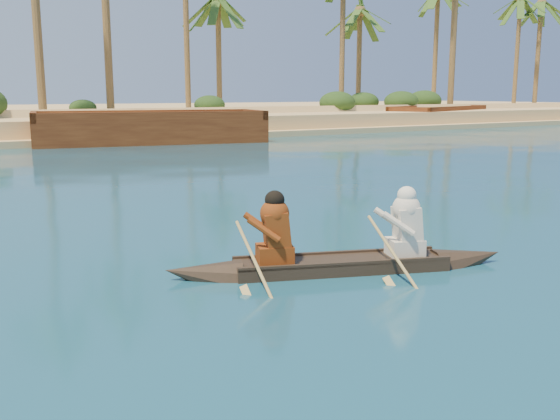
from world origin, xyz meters
TOP-DOWN VIEW (x-y plane):
  - ground at (0.00, 0.00)m, footprint 160.00×160.00m
  - sandy_embankment at (0.00, 46.89)m, footprint 150.00×51.00m
  - palm_grove at (0.00, 35.00)m, footprint 110.00×14.00m
  - shrub_cluster at (0.00, 31.50)m, footprint 100.00×6.00m
  - canoe at (-8.00, -4.00)m, footprint 5.38×2.61m
  - barge_mid at (-1.30, 22.00)m, footprint 13.06×6.58m
  - barge_right at (26.48, 27.00)m, footprint 12.38×7.67m

SIDE VIEW (x-z plane):
  - ground at x=0.00m, z-range 0.00..0.00m
  - canoe at x=-8.00m, z-range -0.46..1.04m
  - sandy_embankment at x=0.00m, z-range -0.22..1.28m
  - barge_right at x=26.48m, z-range -0.29..1.66m
  - barge_mid at x=-1.30m, z-range -0.31..1.77m
  - shrub_cluster at x=0.00m, z-range 0.00..2.40m
  - palm_grove at x=0.00m, z-range 0.00..16.00m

